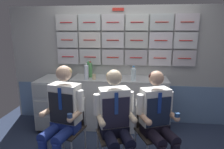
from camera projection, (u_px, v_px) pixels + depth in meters
name	position (u px, v px, depth m)	size (l,w,h in m)	color
galley_bulkhead	(122.00, 63.00, 3.60)	(4.20, 0.14, 2.15)	#ADAFAC
galley_counter	(119.00, 102.00, 3.48)	(1.65, 0.53, 0.91)	silver
service_trolley	(53.00, 101.00, 3.46)	(0.40, 0.65, 0.91)	black
folding_chair_left	(70.00, 121.00, 2.60)	(0.48, 0.48, 0.86)	#A8AAAF
crew_member_left	(62.00, 112.00, 2.41)	(0.53, 0.68, 1.30)	black
folding_chair_center	(112.00, 125.00, 2.49)	(0.51, 0.51, 0.86)	#A8AAAF
crew_member_center	(116.00, 118.00, 2.30)	(0.54, 0.67, 1.27)	black
folding_chair_right	(151.00, 124.00, 2.53)	(0.52, 0.52, 0.86)	#A8AAAF
crew_member_right	(158.00, 118.00, 2.34)	(0.54, 0.66, 1.25)	black
water_bottle_clear	(86.00, 72.00, 3.26)	(0.07, 0.07, 0.28)	silver
water_bottle_tall	(134.00, 74.00, 3.18)	(0.08, 0.08, 0.24)	silver
water_bottle_short	(89.00, 68.00, 3.55)	(0.08, 0.08, 0.29)	#48A552
water_bottle_blue_cap	(90.00, 70.00, 3.41)	(0.07, 0.07, 0.28)	#519A54
paper_cup_tan	(116.00, 74.00, 3.52)	(0.06, 0.06, 0.08)	tan
coffee_cup_spare	(94.00, 77.00, 3.28)	(0.06, 0.06, 0.09)	tan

